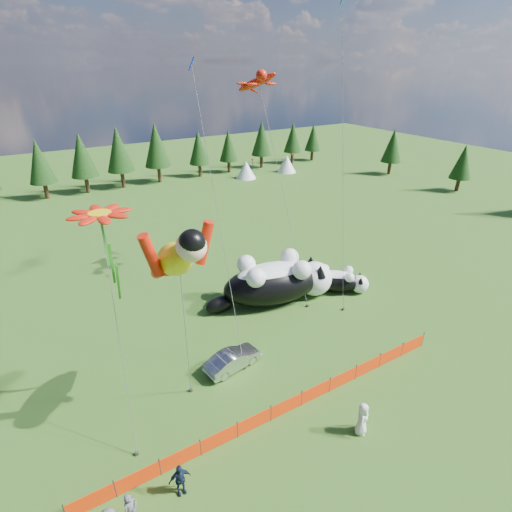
{
  "coord_description": "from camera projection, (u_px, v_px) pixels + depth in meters",
  "views": [
    {
      "loc": [
        -9.45,
        -15.59,
        17.13
      ],
      "look_at": [
        2.29,
        4.0,
        5.96
      ],
      "focal_mm": 28.0,
      "sensor_mm": 36.0,
      "label": 1
    }
  ],
  "objects": [
    {
      "name": "ground",
      "position": [
        258.0,
        379.0,
        23.9
      ],
      "size": [
        160.0,
        160.0,
        0.0
      ],
      "primitive_type": "plane",
      "color": "#10380A",
      "rests_on": "ground"
    },
    {
      "name": "safety_fence",
      "position": [
        286.0,
        406.0,
        21.37
      ],
      "size": [
        22.06,
        0.06,
        1.1
      ],
      "color": "#262626",
      "rests_on": "ground"
    },
    {
      "name": "tree_line",
      "position": [
        94.0,
        164.0,
        56.81
      ],
      "size": [
        90.0,
        4.0,
        8.0
      ],
      "primitive_type": null,
      "color": "black",
      "rests_on": "ground"
    },
    {
      "name": "festival_tents",
      "position": [
        182.0,
        179.0,
        59.19
      ],
      "size": [
        50.0,
        3.2,
        2.8
      ],
      "primitive_type": null,
      "color": "white",
      "rests_on": "ground"
    },
    {
      "name": "cat_large",
      "position": [
        278.0,
        281.0,
        30.99
      ],
      "size": [
        10.38,
        5.18,
        3.78
      ],
      "rotation": [
        0.0,
        0.0,
        -0.21
      ],
      "color": "black",
      "rests_on": "ground"
    },
    {
      "name": "cat_small",
      "position": [
        339.0,
        280.0,
        32.73
      ],
      "size": [
        4.69,
        4.13,
        2.01
      ],
      "rotation": [
        0.0,
        0.0,
        -0.68
      ],
      "color": "black",
      "rests_on": "ground"
    },
    {
      "name": "car",
      "position": [
        233.0,
        360.0,
        24.55
      ],
      "size": [
        3.85,
        1.88,
        1.21
      ],
      "primitive_type": "imported",
      "rotation": [
        0.0,
        0.0,
        1.74
      ],
      "color": "#BBBCC1",
      "rests_on": "ground"
    },
    {
      "name": "spectator_a",
      "position": [
        131.0,
        510.0,
        16.09
      ],
      "size": [
        0.73,
        0.61,
        1.69
      ],
      "primitive_type": "imported",
      "rotation": [
        0.0,
        0.0,
        0.4
      ],
      "color": "#545459",
      "rests_on": "ground"
    },
    {
      "name": "spectator_c",
      "position": [
        180.0,
        480.0,
        17.26
      ],
      "size": [
        1.02,
        0.56,
        1.69
      ],
      "primitive_type": "imported",
      "rotation": [
        0.0,
        0.0,
        -0.06
      ],
      "color": "#131D34",
      "rests_on": "ground"
    },
    {
      "name": "spectator_e",
      "position": [
        362.0,
        419.0,
        20.07
      ],
      "size": [
        1.09,
        1.06,
        1.89
      ],
      "primitive_type": "imported",
      "rotation": [
        0.0,
        0.0,
        0.71
      ],
      "color": "silver",
      "rests_on": "ground"
    },
    {
      "name": "superhero_kite",
      "position": [
        175.0,
        259.0,
        18.04
      ],
      "size": [
        5.68,
        6.02,
        11.53
      ],
      "color": "yellow",
      "rests_on": "ground"
    },
    {
      "name": "gecko_kite",
      "position": [
        257.0,
        82.0,
        29.89
      ],
      "size": [
        4.33,
        10.65,
        17.51
      ],
      "color": "red",
      "rests_on": "ground"
    },
    {
      "name": "flower_kite",
      "position": [
        100.0,
        218.0,
        17.65
      ],
      "size": [
        3.01,
        5.16,
        11.52
      ],
      "color": "red",
      "rests_on": "ground"
    },
    {
      "name": "diamond_kite_a",
      "position": [
        195.0,
        85.0,
        20.87
      ],
      "size": [
        0.64,
        5.18,
        17.89
      ],
      "color": "#0C2AB5",
      "rests_on": "ground"
    },
    {
      "name": "diamond_kite_b",
      "position": [
        343.0,
        29.0,
        25.7
      ],
      "size": [
        1.61,
        4.78,
        21.45
      ],
      "color": "#0D99A5",
      "rests_on": "ground"
    }
  ]
}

